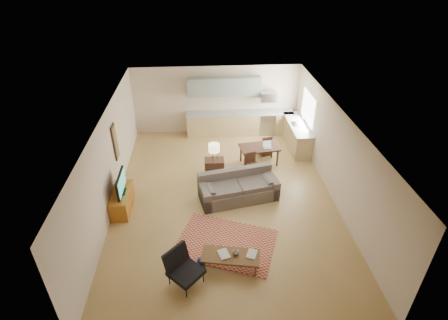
{
  "coord_description": "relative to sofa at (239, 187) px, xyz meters",
  "views": [
    {
      "loc": [
        -0.61,
        -8.43,
        6.57
      ],
      "look_at": [
        0.0,
        0.3,
        1.15
      ],
      "focal_mm": 28.0,
      "sensor_mm": 36.0,
      "label": 1
    }
  ],
  "objects": [
    {
      "name": "kitchen_counter_back",
      "position": [
        0.49,
        4.26,
        0.04
      ],
      "size": [
        4.26,
        0.64,
        0.92
      ],
      "primitive_type": null,
      "color": "tan",
      "rests_on": "ground"
    },
    {
      "name": "upper_cabinets",
      "position": [
        -0.11,
        4.41,
        1.53
      ],
      "size": [
        2.8,
        0.34,
        0.7
      ],
      "primitive_type": "cube",
      "color": "gray",
      "rests_on": "room"
    },
    {
      "name": "room",
      "position": [
        -0.41,
        0.08,
        0.93
      ],
      "size": [
        9.0,
        9.0,
        9.0
      ],
      "color": "#9D7B44",
      "rests_on": "ground"
    },
    {
      "name": "soap_bottle",
      "position": [
        2.42,
        2.96,
        0.6
      ],
      "size": [
        0.13,
        0.13,
        0.19
      ],
      "primitive_type": "imported",
      "rotation": [
        0.0,
        0.0,
        -0.24
      ],
      "color": "beige",
      "rests_on": "kitchen_counter_right"
    },
    {
      "name": "book_b",
      "position": [
        -0.07,
        -2.61,
        -0.0
      ],
      "size": [
        0.43,
        0.46,
        0.02
      ],
      "primitive_type": "imported",
      "rotation": [
        0.0,
        0.0,
        -0.4
      ],
      "color": "navy",
      "rests_on": "coffee_table"
    },
    {
      "name": "table_lamp",
      "position": [
        -0.67,
        1.09,
        0.6
      ],
      "size": [
        0.38,
        0.38,
        0.58
      ],
      "primitive_type": null,
      "rotation": [
        0.0,
        0.0,
        0.08
      ],
      "color": "beige",
      "rests_on": "console_table"
    },
    {
      "name": "dining_table",
      "position": [
        0.92,
        1.92,
        -0.08
      ],
      "size": [
        1.42,
        0.94,
        0.67
      ],
      "primitive_type": null,
      "rotation": [
        0.0,
        0.0,
        0.14
      ],
      "color": "#351F14",
      "rests_on": "floor"
    },
    {
      "name": "rug",
      "position": [
        -0.52,
        -1.85,
        -0.41
      ],
      "size": [
        2.88,
        2.44,
        0.02
      ],
      "primitive_type": "cube",
      "rotation": [
        0.0,
        0.0,
        -0.37
      ],
      "color": "maroon",
      "rests_on": "floor"
    },
    {
      "name": "triptych",
      "position": [
        -0.51,
        4.55,
        1.33
      ],
      "size": [
        1.7,
        0.04,
        0.5
      ],
      "primitive_type": null,
      "color": "beige",
      "rests_on": "room"
    },
    {
      "name": "laptop",
      "position": [
        1.18,
        1.84,
        0.36
      ],
      "size": [
        0.3,
        0.23,
        0.21
      ],
      "primitive_type": null,
      "rotation": [
        0.0,
        0.0,
        0.07
      ],
      "color": "#A5A8AD",
      "rests_on": "dining_table"
    },
    {
      "name": "dining_chair_near",
      "position": [
        0.6,
        1.3,
        -0.04
      ],
      "size": [
        0.45,
        0.46,
        0.75
      ],
      "primitive_type": null,
      "rotation": [
        0.0,
        0.0,
        0.28
      ],
      "color": "#351F14",
      "rests_on": "floor"
    },
    {
      "name": "coffee_table",
      "position": [
        -0.46,
        -2.64,
        -0.21
      ],
      "size": [
        1.44,
        0.78,
        0.41
      ],
      "primitive_type": null,
      "rotation": [
        0.0,
        0.0,
        -0.18
      ],
      "color": "#4E3113",
      "rests_on": "floor"
    },
    {
      "name": "wall_art_left",
      "position": [
        -3.62,
        0.98,
        1.13
      ],
      "size": [
        0.06,
        0.42,
        1.1
      ],
      "primitive_type": null,
      "color": "olive",
      "rests_on": "room"
    },
    {
      "name": "kitchen_counter_right",
      "position": [
        2.52,
        3.08,
        0.04
      ],
      "size": [
        0.64,
        2.26,
        0.92
      ],
      "primitive_type": null,
      "color": "tan",
      "rests_on": "ground"
    },
    {
      "name": "sofa",
      "position": [
        0.0,
        0.0,
        0.0
      ],
      "size": [
        2.57,
        1.52,
        0.84
      ],
      "primitive_type": null,
      "rotation": [
        0.0,
        0.0,
        0.21
      ],
      "color": "#564D45",
      "rests_on": "floor"
    },
    {
      "name": "kitchen_microwave",
      "position": [
        1.59,
        4.28,
        1.13
      ],
      "size": [
        0.62,
        0.4,
        0.35
      ],
      "primitive_type": "cube",
      "color": "#A5A8AD",
      "rests_on": "room"
    },
    {
      "name": "window_right",
      "position": [
        2.82,
        3.08,
        1.13
      ],
      "size": [
        0.02,
        1.4,
        1.05
      ],
      "primitive_type": "cube",
      "color": "white",
      "rests_on": "room"
    },
    {
      "name": "console_table",
      "position": [
        -0.67,
        1.09,
        -0.06
      ],
      "size": [
        0.63,
        0.42,
        0.73
      ],
      "primitive_type": null,
      "rotation": [
        0.0,
        0.0,
        -0.01
      ],
      "color": "#351F14",
      "rests_on": "floor"
    },
    {
      "name": "dining_chair_far",
      "position": [
        1.23,
        2.55,
        -0.02
      ],
      "size": [
        0.46,
        0.48,
        0.79
      ],
      "primitive_type": null,
      "rotation": [
        0.0,
        0.0,
        3.4
      ],
      "color": "#351F14",
      "rests_on": "floor"
    },
    {
      "name": "vase",
      "position": [
        -0.35,
        -2.61,
        0.07
      ],
      "size": [
        0.18,
        0.18,
        0.17
      ],
      "primitive_type": "imported",
      "rotation": [
        0.0,
        0.0,
        0.06
      ],
      "color": "black",
      "rests_on": "coffee_table"
    },
    {
      "name": "tv_credenza",
      "position": [
        -3.39,
        -0.24,
        -0.13
      ],
      "size": [
        0.49,
        1.27,
        0.59
      ],
      "primitive_type": null,
      "color": "#955215",
      "rests_on": "floor"
    },
    {
      "name": "book_a",
      "position": [
        -0.74,
        -2.65,
        0.0
      ],
      "size": [
        0.42,
        0.45,
        0.03
      ],
      "primitive_type": "imported",
      "rotation": [
        0.0,
        0.0,
        0.3
      ],
      "color": "maroon",
      "rests_on": "coffee_table"
    },
    {
      "name": "armchair",
      "position": [
        -1.5,
        -3.02,
        0.02
      ],
      "size": [
        1.07,
        1.07,
        0.87
      ],
      "primitive_type": null,
      "rotation": [
        0.0,
        0.0,
        0.8
      ],
      "color": "black",
      "rests_on": "floor"
    },
    {
      "name": "tv",
      "position": [
        -3.35,
        -0.24,
        0.46
      ],
      "size": [
        0.1,
        0.98,
        0.59
      ],
      "primitive_type": null,
      "color": "black",
      "rests_on": "tv_credenza"
    },
    {
      "name": "kitchen_range",
      "position": [
        1.59,
        4.26,
        0.03
      ],
      "size": [
        0.62,
        0.62,
        0.9
      ],
      "primitive_type": "cube",
      "color": "#A5A8AD",
      "rests_on": "ground"
    }
  ]
}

